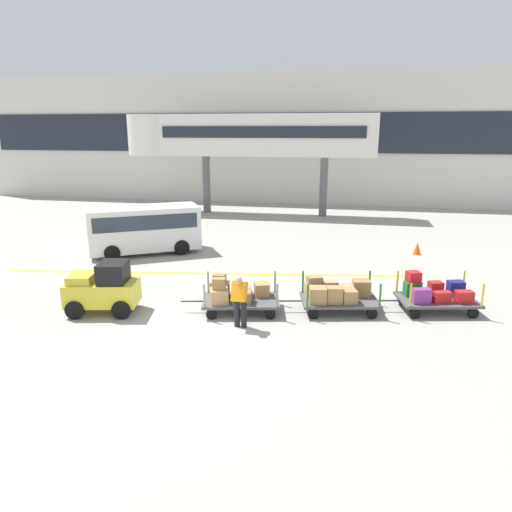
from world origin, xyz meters
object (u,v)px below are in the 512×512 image
baggage_cart_middle (336,294)px  baggage_cart_tail (436,295)px  baggage_tug (103,289)px  shuttle_van (144,226)px  baggage_cart_lead (236,295)px  safety_cone_near (417,248)px  baggage_handler (240,299)px

baggage_cart_middle → baggage_cart_tail: baggage_cart_tail is taller
baggage_tug → shuttle_van: size_ratio=0.45×
baggage_tug → baggage_cart_tail: baggage_tug is taller
baggage_tug → baggage_cart_tail: (9.90, 2.10, -0.23)m
baggage_cart_lead → baggage_cart_middle: baggage_cart_lead is taller
baggage_cart_middle → safety_cone_near: (3.32, 7.65, -0.28)m
baggage_cart_middle → baggage_handler: baggage_handler is taller
baggage_cart_middle → baggage_handler: 3.19m
baggage_cart_lead → baggage_cart_middle: 3.05m
baggage_cart_lead → safety_cone_near: 10.41m
baggage_tug → shuttle_van: (-1.81, 7.01, 0.48)m
baggage_cart_lead → shuttle_van: size_ratio=0.61×
baggage_tug → safety_cone_near: baggage_tug is taller
baggage_cart_middle → safety_cone_near: baggage_cart_middle is taller
baggage_cart_tail → safety_cone_near: (0.32, 7.04, -0.25)m
baggage_cart_middle → shuttle_van: size_ratio=0.61×
baggage_cart_lead → baggage_tug: bearing=-167.7°
baggage_tug → safety_cone_near: bearing=41.8°
baggage_cart_tail → baggage_handler: (-5.59, -2.44, 0.34)m
baggage_tug → baggage_cart_middle: bearing=12.1°
baggage_handler → shuttle_van: bearing=129.8°
safety_cone_near → baggage_tug: bearing=-138.2°
baggage_cart_middle → shuttle_van: 10.34m
baggage_cart_lead → safety_cone_near: size_ratio=5.61×
baggage_tug → baggage_cart_middle: baggage_tug is taller
baggage_cart_middle → baggage_tug: bearing=-167.9°
baggage_cart_middle → safety_cone_near: size_ratio=5.61×
baggage_cart_middle → baggage_cart_lead: bearing=-168.1°
baggage_tug → safety_cone_near: size_ratio=4.15×
baggage_cart_lead → shuttle_van: (-5.73, 6.15, 0.70)m
baggage_tug → shuttle_van: bearing=104.5°
baggage_cart_lead → safety_cone_near: baggage_cart_lead is taller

